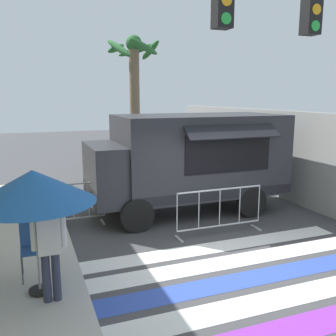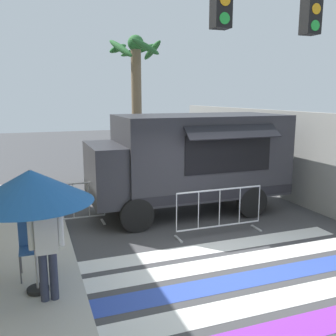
{
  "view_description": "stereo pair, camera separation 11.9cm",
  "coord_description": "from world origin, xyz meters",
  "px_view_note": "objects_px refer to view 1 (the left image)",
  "views": [
    {
      "loc": [
        -3.64,
        -6.44,
        3.29
      ],
      "look_at": [
        -0.37,
        2.1,
        1.53
      ],
      "focal_mm": 40.0,
      "sensor_mm": 36.0,
      "label": 1
    },
    {
      "loc": [
        -3.52,
        -6.48,
        3.29
      ],
      "look_at": [
        -0.37,
        2.1,
        1.53
      ],
      "focal_mm": 40.0,
      "sensor_mm": 36.0,
      "label": 2
    }
  ],
  "objects_px": {
    "traffic_signal_pole": "(310,49)",
    "vendor_person": "(49,243)",
    "barricade_front": "(220,211)",
    "palm_tree": "(134,85)",
    "food_truck": "(186,158)",
    "barricade_side": "(73,206)",
    "folding_chair": "(33,243)",
    "patio_umbrella": "(33,187)"
  },
  "relations": [
    {
      "from": "barricade_side",
      "to": "palm_tree",
      "type": "height_order",
      "value": "palm_tree"
    },
    {
      "from": "barricade_front",
      "to": "palm_tree",
      "type": "height_order",
      "value": "palm_tree"
    },
    {
      "from": "patio_umbrella",
      "to": "barricade_side",
      "type": "bearing_deg",
      "value": 74.28
    },
    {
      "from": "food_truck",
      "to": "vendor_person",
      "type": "height_order",
      "value": "food_truck"
    },
    {
      "from": "traffic_signal_pole",
      "to": "barricade_side",
      "type": "xyz_separation_m",
      "value": [
        -4.37,
        3.22,
        -3.65
      ]
    },
    {
      "from": "patio_umbrella",
      "to": "palm_tree",
      "type": "relative_size",
      "value": 0.37
    },
    {
      "from": "vendor_person",
      "to": "barricade_front",
      "type": "xyz_separation_m",
      "value": [
        4.01,
        1.92,
        -0.52
      ]
    },
    {
      "from": "patio_umbrella",
      "to": "folding_chair",
      "type": "height_order",
      "value": "patio_umbrella"
    },
    {
      "from": "folding_chair",
      "to": "vendor_person",
      "type": "bearing_deg",
      "value": -87.44
    },
    {
      "from": "vendor_person",
      "to": "barricade_side",
      "type": "bearing_deg",
      "value": 84.57
    },
    {
      "from": "patio_umbrella",
      "to": "palm_tree",
      "type": "xyz_separation_m",
      "value": [
        3.92,
        7.98,
        1.8
      ]
    },
    {
      "from": "barricade_side",
      "to": "traffic_signal_pole",
      "type": "bearing_deg",
      "value": -36.33
    },
    {
      "from": "traffic_signal_pole",
      "to": "barricade_side",
      "type": "height_order",
      "value": "traffic_signal_pole"
    },
    {
      "from": "patio_umbrella",
      "to": "folding_chair",
      "type": "distance_m",
      "value": 1.36
    },
    {
      "from": "barricade_side",
      "to": "palm_tree",
      "type": "bearing_deg",
      "value": 57.07
    },
    {
      "from": "food_truck",
      "to": "barricade_side",
      "type": "bearing_deg",
      "value": -178.13
    },
    {
      "from": "traffic_signal_pole",
      "to": "vendor_person",
      "type": "height_order",
      "value": "traffic_signal_pole"
    },
    {
      "from": "traffic_signal_pole",
      "to": "barricade_front",
      "type": "xyz_separation_m",
      "value": [
        -1.15,
        1.4,
        -3.63
      ]
    },
    {
      "from": "barricade_front",
      "to": "barricade_side",
      "type": "height_order",
      "value": "same"
    },
    {
      "from": "food_truck",
      "to": "traffic_signal_pole",
      "type": "bearing_deg",
      "value": -69.89
    },
    {
      "from": "patio_umbrella",
      "to": "vendor_person",
      "type": "relative_size",
      "value": 1.21
    },
    {
      "from": "patio_umbrella",
      "to": "folding_chair",
      "type": "xyz_separation_m",
      "value": [
        -0.06,
        0.67,
        -1.18
      ]
    },
    {
      "from": "traffic_signal_pole",
      "to": "palm_tree",
      "type": "bearing_deg",
      "value": 100.24
    },
    {
      "from": "patio_umbrella",
      "to": "food_truck",
      "type": "bearing_deg",
      "value": 40.41
    },
    {
      "from": "patio_umbrella",
      "to": "folding_chair",
      "type": "bearing_deg",
      "value": 94.83
    },
    {
      "from": "food_truck",
      "to": "folding_chair",
      "type": "distance_m",
      "value": 5.12
    },
    {
      "from": "barricade_side",
      "to": "palm_tree",
      "type": "relative_size",
      "value": 0.29
    },
    {
      "from": "patio_umbrella",
      "to": "barricade_front",
      "type": "bearing_deg",
      "value": 20.77
    },
    {
      "from": "folding_chair",
      "to": "barricade_front",
      "type": "relative_size",
      "value": 0.44
    },
    {
      "from": "barricade_side",
      "to": "folding_chair",
      "type": "bearing_deg",
      "value": -110.38
    },
    {
      "from": "traffic_signal_pole",
      "to": "folding_chair",
      "type": "distance_m",
      "value": 6.43
    },
    {
      "from": "patio_umbrella",
      "to": "palm_tree",
      "type": "bearing_deg",
      "value": 63.82
    },
    {
      "from": "traffic_signal_pole",
      "to": "patio_umbrella",
      "type": "bearing_deg",
      "value": -178.01
    },
    {
      "from": "patio_umbrella",
      "to": "traffic_signal_pole",
      "type": "bearing_deg",
      "value": 1.99
    },
    {
      "from": "traffic_signal_pole",
      "to": "patio_umbrella",
      "type": "xyz_separation_m",
      "value": [
        -5.33,
        -0.19,
        -2.3
      ]
    },
    {
      "from": "folding_chair",
      "to": "vendor_person",
      "type": "height_order",
      "value": "vendor_person"
    },
    {
      "from": "food_truck",
      "to": "barricade_front",
      "type": "relative_size",
      "value": 2.44
    },
    {
      "from": "traffic_signal_pole",
      "to": "vendor_person",
      "type": "relative_size",
      "value": 3.44
    },
    {
      "from": "folding_chair",
      "to": "vendor_person",
      "type": "distance_m",
      "value": 1.09
    },
    {
      "from": "patio_umbrella",
      "to": "barricade_side",
      "type": "distance_m",
      "value": 3.79
    },
    {
      "from": "traffic_signal_pole",
      "to": "patio_umbrella",
      "type": "height_order",
      "value": "traffic_signal_pole"
    },
    {
      "from": "food_truck",
      "to": "patio_umbrella",
      "type": "xyz_separation_m",
      "value": [
        -4.12,
        -3.51,
        0.32
      ]
    }
  ]
}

